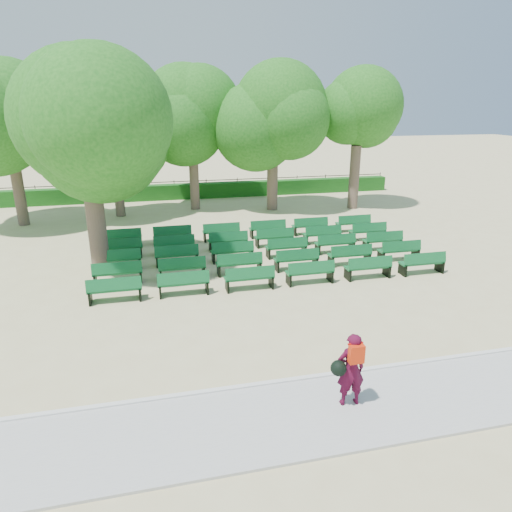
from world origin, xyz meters
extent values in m
plane|color=#C3B681|center=(0.00, 0.00, 0.00)|extent=(120.00, 120.00, 0.00)
cube|color=#B1B0AC|center=(0.00, -7.40, 0.03)|extent=(30.00, 2.20, 0.06)
cube|color=silver|center=(0.00, -6.25, 0.05)|extent=(30.00, 0.12, 0.10)
cube|color=#185617|center=(0.00, 14.00, 0.45)|extent=(26.00, 0.70, 0.90)
cube|color=#105E2C|center=(1.38, 1.83, 0.40)|extent=(1.59, 0.44, 0.05)
cube|color=#105E2C|center=(1.38, 1.65, 0.62)|extent=(1.58, 0.12, 0.37)
cylinder|color=brown|center=(-4.39, 1.83, 1.72)|extent=(0.63, 0.63, 3.43)
ellipsoid|color=#266C1D|center=(-4.39, 1.83, 4.88)|extent=(5.25, 5.25, 4.73)
imported|color=#430921|center=(0.99, -7.25, 0.83)|extent=(0.58, 0.39, 1.53)
cube|color=red|center=(0.99, -7.42, 1.26)|extent=(0.29, 0.14, 0.36)
sphere|color=black|center=(0.70, -7.30, 0.93)|extent=(0.31, 0.31, 0.31)
camera|label=1|loc=(-2.54, -14.23, 5.71)|focal=32.00mm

